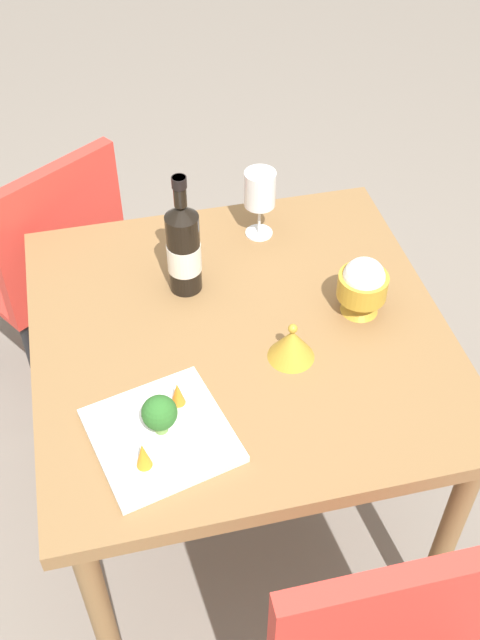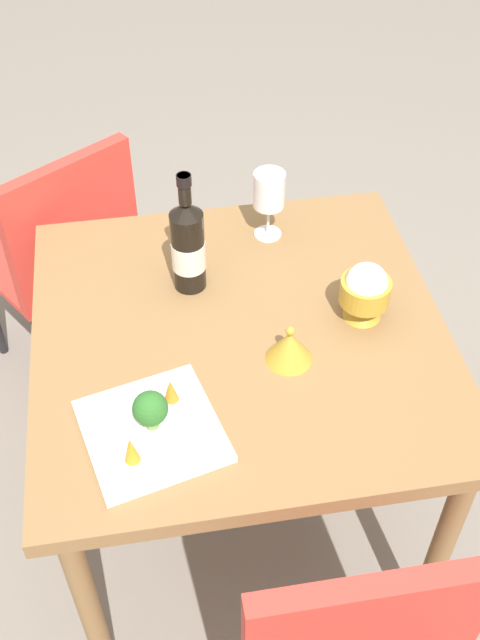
% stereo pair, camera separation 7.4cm
% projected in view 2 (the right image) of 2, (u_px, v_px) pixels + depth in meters
% --- Properties ---
extents(ground_plane, '(8.00, 8.00, 0.00)m').
position_uv_depth(ground_plane, '(240.00, 510.00, 2.16)').
color(ground_plane, gray).
extents(dining_table, '(0.90, 0.90, 0.74)m').
position_uv_depth(dining_table, '(240.00, 356.00, 1.69)').
color(dining_table, olive).
rests_on(dining_table, ground_plane).
extents(chair_by_wall, '(0.55, 0.55, 0.85)m').
position_uv_depth(chair_by_wall, '(65.00, 247.00, 2.17)').
color(chair_by_wall, red).
rests_on(chair_by_wall, ground_plane).
extents(wine_bottle, '(0.08, 0.08, 0.30)m').
position_uv_depth(wine_bottle, '(188.00, 245.00, 1.66)').
color(wine_bottle, black).
rests_on(wine_bottle, dining_table).
extents(wine_glass, '(0.08, 0.08, 0.18)m').
position_uv_depth(wine_glass, '(269.00, 192.00, 1.78)').
color(wine_glass, white).
rests_on(wine_glass, dining_table).
extents(rice_bowl, '(0.11, 0.11, 0.14)m').
position_uv_depth(rice_bowl, '(366.00, 292.00, 1.61)').
color(rice_bowl, gold).
rests_on(rice_bowl, dining_table).
extents(rice_bowl_lid, '(0.10, 0.10, 0.09)m').
position_uv_depth(rice_bowl_lid, '(289.00, 346.00, 1.55)').
color(rice_bowl_lid, gold).
rests_on(rice_bowl_lid, dining_table).
extents(serving_plate, '(0.30, 0.30, 0.02)m').
position_uv_depth(serving_plate, '(152.00, 431.00, 1.43)').
color(serving_plate, white).
rests_on(serving_plate, dining_table).
extents(broccoli_floret, '(0.07, 0.07, 0.09)m').
position_uv_depth(broccoli_floret, '(150.00, 409.00, 1.39)').
color(broccoli_floret, '#729E4C').
rests_on(broccoli_floret, serving_plate).
extents(carrot_garnish_left, '(0.03, 0.03, 0.06)m').
position_uv_depth(carrot_garnish_left, '(131.00, 449.00, 1.35)').
color(carrot_garnish_left, orange).
rests_on(carrot_garnish_left, serving_plate).
extents(carrot_garnish_right, '(0.03, 0.03, 0.06)m').
position_uv_depth(carrot_garnish_right, '(171.00, 390.00, 1.46)').
color(carrot_garnish_right, orange).
rests_on(carrot_garnish_right, serving_plate).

